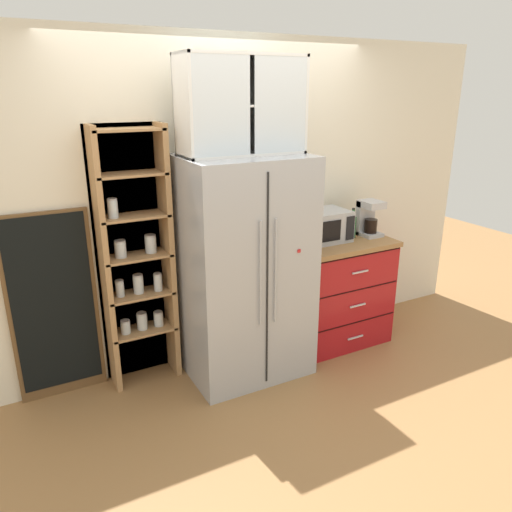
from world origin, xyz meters
TOP-DOWN VIEW (x-y plane):
  - ground_plane at (0.00, 0.00)m, footprint 10.80×10.80m
  - wall_back_cream at (0.00, 0.40)m, footprint 5.09×0.10m
  - refrigerator at (0.00, -0.00)m, footprint 0.92×0.73m
  - pantry_shelf_column at (-0.75, 0.29)m, footprint 0.55×0.27m
  - counter_cabinet at (0.93, 0.06)m, footprint 0.89×0.62m
  - microwave at (0.78, 0.10)m, footprint 0.44×0.33m
  - coffee_maker at (1.25, 0.06)m, footprint 0.17×0.20m
  - mug_navy at (0.93, 0.07)m, footprint 0.11×0.07m
  - bottle_amber at (0.93, 0.10)m, footprint 0.07×0.07m
  - bottle_green at (1.08, 0.07)m, footprint 0.06×0.06m
  - upper_cabinet at (0.00, 0.05)m, footprint 0.88×0.32m
  - chalkboard_menu at (-1.35, 0.33)m, footprint 0.60×0.04m

SIDE VIEW (x-z plane):
  - ground_plane at x=0.00m, z-range 0.00..0.00m
  - counter_cabinet at x=0.93m, z-range 0.00..0.94m
  - chalkboard_menu at x=-1.35m, z-range 0.00..1.39m
  - refrigerator at x=0.00m, z-range 0.00..1.71m
  - pantry_shelf_column at x=-0.75m, z-range 0.01..1.95m
  - mug_navy at x=0.93m, z-range 0.93..1.02m
  - bottle_amber at x=0.93m, z-range 0.92..1.17m
  - bottle_green at x=1.08m, z-range 0.92..1.18m
  - microwave at x=0.78m, z-range 0.93..1.19m
  - coffee_maker at x=1.25m, z-range 0.93..1.24m
  - wall_back_cream at x=0.00m, z-range 0.00..2.55m
  - upper_cabinet at x=0.00m, z-range 1.71..2.38m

